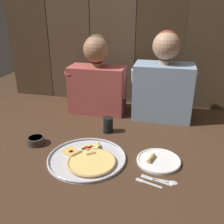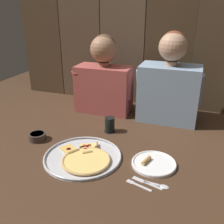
{
  "view_description": "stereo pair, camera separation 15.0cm",
  "coord_description": "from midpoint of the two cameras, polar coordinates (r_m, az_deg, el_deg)",
  "views": [
    {
      "loc": [
        0.28,
        -1.24,
        0.77
      ],
      "look_at": [
        -0.03,
        0.1,
        0.18
      ],
      "focal_mm": 40.49,
      "sensor_mm": 36.0,
      "label": 1
    },
    {
      "loc": [
        0.42,
        -1.2,
        0.77
      ],
      "look_at": [
        -0.03,
        0.1,
        0.18
      ],
      "focal_mm": 40.49,
      "sensor_mm": 36.0,
      "label": 2
    }
  ],
  "objects": [
    {
      "name": "pizza_tray",
      "position": [
        1.38,
        -8.56,
        -10.51
      ],
      "size": [
        0.42,
        0.42,
        0.03
      ],
      "color": "silver",
      "rests_on": "ground"
    },
    {
      "name": "dipping_bowl",
      "position": [
        1.6,
        -19.44,
        -6.1
      ],
      "size": [
        0.1,
        0.1,
        0.04
      ],
      "color": "#3D332D",
      "rests_on": "ground"
    },
    {
      "name": "table_spoon",
      "position": [
        1.24,
        9.15,
        -15.28
      ],
      "size": [
        0.14,
        0.03,
        0.01
      ],
      "color": "silver",
      "rests_on": "ground"
    },
    {
      "name": "table_knife",
      "position": [
        1.24,
        6.39,
        -15.15
      ],
      "size": [
        0.15,
        0.06,
        0.01
      ],
      "color": "silver",
      "rests_on": "ground"
    },
    {
      "name": "wooden_backdrop_wall",
      "position": [
        2.03,
        3.29,
        19.14
      ],
      "size": [
        2.19,
        0.03,
        1.26
      ],
      "color": "#443321",
      "rests_on": "ground"
    },
    {
      "name": "diner_right",
      "position": [
        1.8,
        9.23,
        6.77
      ],
      "size": [
        0.44,
        0.24,
        0.62
      ],
      "color": "#849EB7",
      "rests_on": "ground"
    },
    {
      "name": "diner_left",
      "position": [
        1.9,
        -5.67,
        7.54
      ],
      "size": [
        0.45,
        0.21,
        0.58
      ],
      "color": "#AD4C47",
      "rests_on": "ground"
    },
    {
      "name": "drinking_glass",
      "position": [
        1.64,
        -3.49,
        -2.98
      ],
      "size": [
        0.07,
        0.07,
        0.1
      ],
      "color": "black",
      "rests_on": "ground"
    },
    {
      "name": "table_fork",
      "position": [
        1.22,
        4.41,
        -15.72
      ],
      "size": [
        0.13,
        0.05,
        0.01
      ],
      "color": "silver",
      "rests_on": "ground"
    },
    {
      "name": "dinner_plate",
      "position": [
        1.36,
        7.33,
        -10.92
      ],
      "size": [
        0.23,
        0.23,
        0.03
      ],
      "color": "white",
      "rests_on": "ground"
    },
    {
      "name": "ground_plane",
      "position": [
        1.49,
        -2.49,
        -8.06
      ],
      "size": [
        3.2,
        3.2,
        0.0
      ],
      "primitive_type": "plane",
      "color": "#422B1C"
    }
  ]
}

